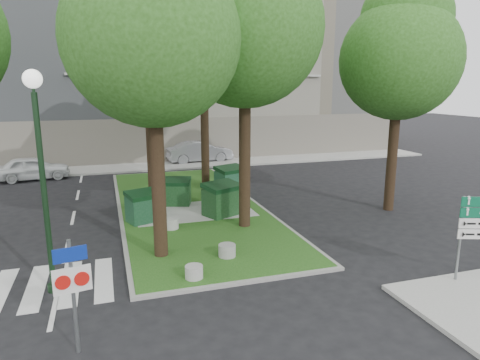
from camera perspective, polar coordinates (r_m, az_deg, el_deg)
name	(u,v)px	position (r m, az deg, el deg)	size (l,w,h in m)	color
ground	(227,285)	(12.35, -1.73, -13.85)	(120.00, 120.00, 0.00)	black
median_island	(190,206)	(19.74, -6.74, -3.52)	(6.00, 16.00, 0.12)	#1D4F16
median_kerb	(190,207)	(19.74, -6.74, -3.54)	(6.30, 16.30, 0.10)	gray
building_sidewalk	(153,166)	(29.80, -11.58, 1.79)	(42.00, 3.00, 0.12)	#999993
zebra_crossing	(87,280)	(13.35, -19.69, -12.50)	(5.00, 3.00, 0.01)	silver
apartment_building	(138,53)	(36.86, -13.48, 16.12)	(41.00, 12.00, 16.00)	tan
tree_median_near_left	(154,20)	(13.43, -11.36, 20.13)	(5.20, 5.20, 10.53)	black
tree_median_near_right	(247,13)	(16.23, 0.93, 21.39)	(5.60, 5.60, 11.46)	black
tree_median_mid	(149,50)	(19.87, -12.06, 16.58)	(4.80, 4.80, 9.99)	black
tree_median_far	(204,29)	(23.49, -4.77, 19.42)	(5.80, 5.80, 11.93)	black
tree_street_right	(401,49)	(19.88, 20.73, 16.07)	(5.00, 5.00, 10.06)	black
dumpster_a	(145,206)	(17.59, -12.60, -3.46)	(1.61, 1.37, 1.27)	#0F391F
dumpster_b	(176,192)	(19.77, -8.54, -1.57)	(1.56, 1.30, 1.24)	#103815
dumpster_c	(222,199)	(18.00, -2.37, -2.58)	(1.83, 1.61, 1.41)	#0F3412
dumpster_d	(231,180)	(21.80, -1.24, 0.06)	(1.74, 1.48, 1.37)	#144127
bollard_left	(194,272)	(12.49, -6.16, -12.08)	(0.51, 0.51, 0.37)	#9F9E9A
bollard_right	(227,250)	(13.87, -1.74, -9.37)	(0.55, 0.55, 0.39)	gray
bollard_mid	(171,223)	(16.63, -9.16, -5.74)	(0.56, 0.56, 0.40)	#A0A19B
litter_bin	(218,193)	(20.62, -3.02, -1.69)	(0.35, 0.35, 0.62)	yellow
street_lamp	(41,157)	(12.00, -25.06, 2.75)	(0.47, 0.47, 5.87)	black
traffic_sign_pole	(72,282)	(9.51, -21.47, -12.49)	(0.74, 0.19, 2.50)	slate
car_white	(33,168)	(28.04, -25.93, 1.43)	(1.64, 4.09, 1.39)	white
car_silver	(199,151)	(31.20, -5.43, 3.81)	(1.65, 4.73, 1.56)	#93959A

